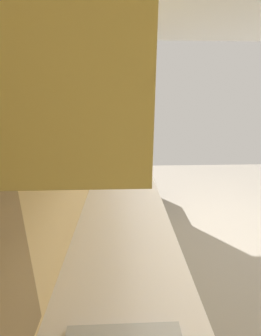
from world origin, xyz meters
TOP-DOWN VIEW (x-y plane):
  - ground_plane at (0.00, 0.00)m, footprint 6.56×6.56m
  - wall_back at (0.00, 1.51)m, footprint 4.22×0.12m
  - counter_run at (-0.45, 1.16)m, footprint 3.19×0.62m
  - upper_cabinets at (-0.45, 1.27)m, footprint 1.97×0.36m
  - oven_range at (1.49, 1.13)m, footprint 0.68×0.65m
  - microwave at (0.70, 1.17)m, footprint 0.47×0.37m
  - bowl at (0.25, 1.06)m, footprint 0.19×0.19m

SIDE VIEW (x-z plane):
  - ground_plane at x=0.00m, z-range 0.00..0.00m
  - counter_run at x=-0.45m, z-range 0.00..0.88m
  - oven_range at x=1.49m, z-range -0.07..0.99m
  - bowl at x=0.25m, z-range 0.89..0.94m
  - microwave at x=0.70m, z-range 0.88..1.15m
  - wall_back at x=0.00m, z-range 0.00..2.56m
  - upper_cabinets at x=-0.45m, z-range 1.48..2.03m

